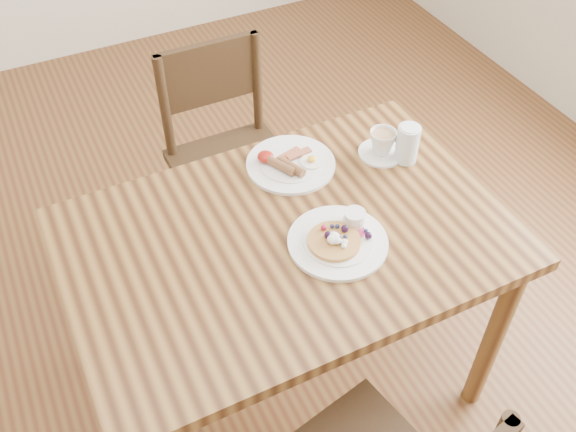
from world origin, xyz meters
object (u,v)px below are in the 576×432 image
at_px(chair_far, 229,153).
at_px(water_glass, 407,144).
at_px(teacup_saucer, 382,144).
at_px(dining_table, 288,258).
at_px(breakfast_plate, 290,163).
at_px(pancake_plate, 339,239).

distance_m(chair_far, water_glass, 0.74).
xyz_separation_m(chair_far, teacup_saucer, (0.32, -0.51, 0.30)).
distance_m(dining_table, water_glass, 0.50).
xyz_separation_m(breakfast_plate, teacup_saucer, (0.28, -0.07, 0.03)).
height_order(chair_far, teacup_saucer, chair_far).
relative_size(pancake_plate, teacup_saucer, 1.93).
xyz_separation_m(teacup_saucer, water_glass, (0.05, -0.05, 0.02)).
height_order(dining_table, breakfast_plate, breakfast_plate).
height_order(breakfast_plate, water_glass, water_glass).
bearing_deg(dining_table, breakfast_plate, 62.78).
bearing_deg(pancake_plate, dining_table, 141.14).
relative_size(dining_table, pancake_plate, 4.44).
bearing_deg(chair_far, teacup_saucer, 122.17).
distance_m(pancake_plate, teacup_saucer, 0.40).
bearing_deg(chair_far, pancake_plate, 91.40).
relative_size(dining_table, water_glass, 10.01).
bearing_deg(chair_far, breakfast_plate, 95.12).
relative_size(chair_far, pancake_plate, 3.26).
bearing_deg(dining_table, teacup_saucer, 23.59).
xyz_separation_m(dining_table, chair_far, (0.09, 0.68, -0.16)).
bearing_deg(dining_table, chair_far, 82.49).
bearing_deg(teacup_saucer, chair_far, 122.15).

